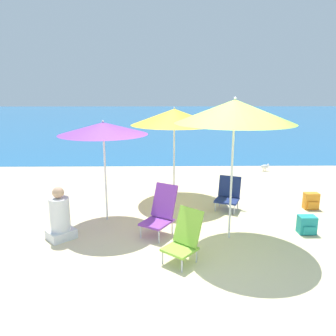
# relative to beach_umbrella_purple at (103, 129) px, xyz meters

# --- Properties ---
(ground_plane) EXTENTS (60.00, 60.00, 0.00)m
(ground_plane) POSITION_rel_beach_umbrella_purple_xyz_m (1.89, -1.38, -1.80)
(ground_plane) COLOR beige
(sea_water) EXTENTS (60.00, 40.00, 0.01)m
(sea_water) POSITION_rel_beach_umbrella_purple_xyz_m (1.89, 24.60, -1.80)
(sea_water) COLOR #23669E
(sea_water) RESTS_ON ground
(beach_umbrella_purple) EXTENTS (1.67, 1.67, 1.96)m
(beach_umbrella_purple) POSITION_rel_beach_umbrella_purple_xyz_m (0.00, 0.00, 0.00)
(beach_umbrella_purple) COLOR white
(beach_umbrella_purple) RESTS_ON ground
(beach_umbrella_yellow) EXTENTS (1.99, 1.99, 2.12)m
(beach_umbrella_yellow) POSITION_rel_beach_umbrella_purple_xyz_m (1.36, 1.41, 0.10)
(beach_umbrella_yellow) COLOR white
(beach_umbrella_yellow) RESTS_ON ground
(beach_umbrella_lime) EXTENTS (1.93, 1.93, 2.39)m
(beach_umbrella_lime) POSITION_rel_beach_umbrella_purple_xyz_m (2.25, -0.83, 0.36)
(beach_umbrella_lime) COLOR white
(beach_umbrella_lime) RESTS_ON ground
(beach_chair_navy) EXTENTS (0.63, 0.66, 0.69)m
(beach_chair_navy) POSITION_rel_beach_umbrella_purple_xyz_m (2.50, 0.59, -1.47)
(beach_chair_navy) COLOR silver
(beach_chair_navy) RESTS_ON ground
(beach_chair_purple) EXTENTS (0.71, 0.78, 0.87)m
(beach_chair_purple) POSITION_rel_beach_umbrella_purple_xyz_m (1.06, -0.64, -1.38)
(beach_chair_purple) COLOR silver
(beach_chair_purple) RESTS_ON ground
(beach_chair_lime) EXTENTS (0.66, 0.67, 0.78)m
(beach_chair_lime) POSITION_rel_beach_umbrella_purple_xyz_m (1.42, -1.60, -1.42)
(beach_chair_lime) COLOR silver
(beach_chair_lime) RESTS_ON ground
(person_seated_near) EXTENTS (0.57, 0.56, 0.93)m
(person_seated_near) POSITION_rel_beach_umbrella_purple_xyz_m (-0.65, -0.83, -1.42)
(person_seated_near) COLOR silver
(person_seated_near) RESTS_ON ground
(backpack_orange) EXTENTS (0.30, 0.20, 0.35)m
(backpack_orange) POSITION_rel_beach_umbrella_purple_xyz_m (4.28, 0.54, -1.63)
(backpack_orange) COLOR orange
(backpack_orange) RESTS_ON ground
(backpack_teal) EXTENTS (0.30, 0.24, 0.32)m
(backpack_teal) POSITION_rel_beach_umbrella_purple_xyz_m (3.67, -0.69, -1.64)
(backpack_teal) COLOR teal
(backpack_teal) RESTS_ON ground
(seagull) EXTENTS (0.27, 0.11, 0.23)m
(seagull) POSITION_rel_beach_umbrella_purple_xyz_m (4.33, 3.92, -1.66)
(seagull) COLOR gold
(seagull) RESTS_ON ground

